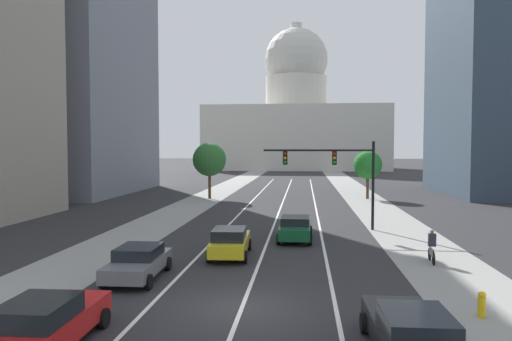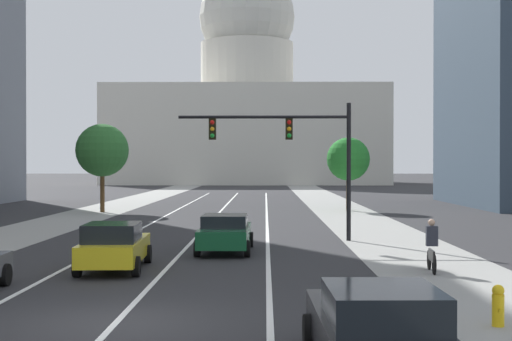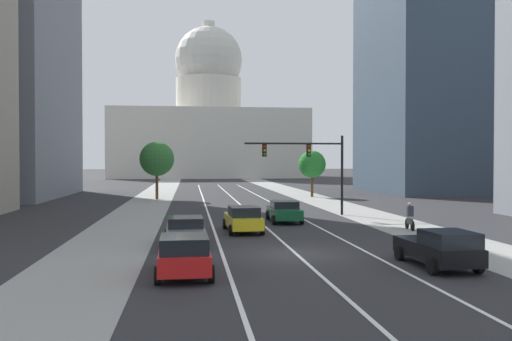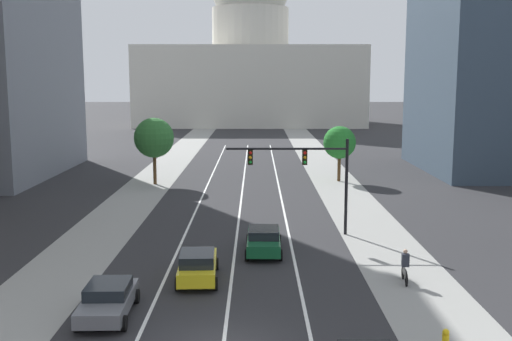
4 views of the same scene
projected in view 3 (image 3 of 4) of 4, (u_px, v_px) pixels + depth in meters
name	position (u px, v px, depth m)	size (l,w,h in m)	color
ground_plane	(231.00, 196.00, 64.40)	(400.00, 400.00, 0.00)	#2B2B2D
sidewalk_left	(151.00, 200.00, 58.33)	(4.55, 130.00, 0.01)	gray
sidewalk_right	(314.00, 198.00, 60.54)	(4.55, 130.00, 0.01)	gray
lane_stripe_left	(206.00, 207.00, 49.10)	(0.16, 90.00, 0.01)	white
lane_stripe_center	(243.00, 207.00, 49.51)	(0.16, 90.00, 0.01)	white
lane_stripe_right	(279.00, 207.00, 49.93)	(0.16, 90.00, 0.01)	white
office_tower_far_right	(453.00, 79.00, 72.66)	(22.50, 20.57, 30.65)	#334251
capitol_building	(209.00, 126.00, 137.18)	(47.82, 26.92, 39.67)	beige
car_gray	(185.00, 231.00, 27.26)	(2.21, 4.58, 1.43)	slate
car_yellow	(243.00, 219.00, 32.24)	(2.21, 4.71, 1.58)	yellow
car_red	(184.00, 254.00, 19.96)	(2.15, 4.26, 1.59)	red
car_green	(284.00, 211.00, 37.57)	(2.16, 4.81, 1.49)	#14512D
car_black	(440.00, 248.00, 21.52)	(2.16, 4.47, 1.58)	black
traffic_signal_mast	(311.00, 159.00, 41.98)	(7.84, 0.39, 6.26)	black
fire_hydrant	(469.00, 242.00, 25.44)	(0.26, 0.35, 0.91)	yellow
cyclist	(410.00, 216.00, 33.15)	(0.38, 1.70, 1.72)	black
street_tree_near_left	(157.00, 159.00, 59.28)	(3.81, 3.81, 6.38)	#51381E
street_tree_far_right	(312.00, 164.00, 63.15)	(3.20, 3.20, 5.46)	#51381E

